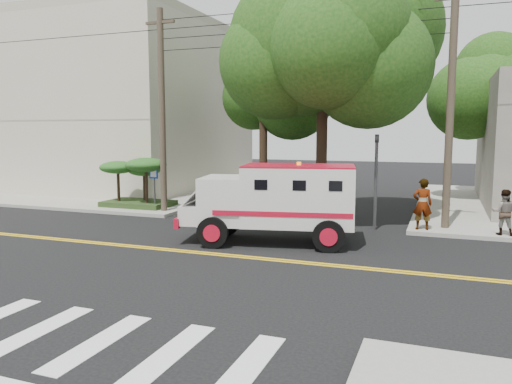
% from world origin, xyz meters
% --- Properties ---
extents(ground, '(100.00, 100.00, 0.00)m').
position_xyz_m(ground, '(0.00, 0.00, 0.00)').
color(ground, black).
rests_on(ground, ground).
extents(sidewalk_nw, '(17.00, 17.00, 0.15)m').
position_xyz_m(sidewalk_nw, '(-13.50, 13.50, 0.07)').
color(sidewalk_nw, gray).
rests_on(sidewalk_nw, ground).
extents(building_left, '(16.00, 14.00, 10.00)m').
position_xyz_m(building_left, '(-15.50, 15.00, 5.15)').
color(building_left, '#B9B298').
rests_on(building_left, sidewalk_nw).
extents(utility_pole_left, '(0.28, 0.28, 9.00)m').
position_xyz_m(utility_pole_left, '(-5.60, 6.00, 4.50)').
color(utility_pole_left, '#382D23').
rests_on(utility_pole_left, ground).
extents(utility_pole_right, '(0.28, 0.28, 9.00)m').
position_xyz_m(utility_pole_right, '(6.30, 6.20, 4.50)').
color(utility_pole_right, '#382D23').
rests_on(utility_pole_right, ground).
extents(tree_main, '(6.08, 5.70, 9.85)m').
position_xyz_m(tree_main, '(1.94, 6.21, 7.20)').
color(tree_main, black).
rests_on(tree_main, ground).
extents(tree_left, '(4.48, 4.20, 7.70)m').
position_xyz_m(tree_left, '(-2.68, 11.79, 5.73)').
color(tree_left, black).
rests_on(tree_left, ground).
extents(tree_right, '(4.80, 4.50, 8.20)m').
position_xyz_m(tree_right, '(8.84, 15.77, 6.09)').
color(tree_right, black).
rests_on(tree_right, ground).
extents(traffic_signal, '(0.15, 0.18, 3.60)m').
position_xyz_m(traffic_signal, '(3.80, 5.60, 2.23)').
color(traffic_signal, '#3F3F42').
rests_on(traffic_signal, ground).
extents(accessibility_sign, '(0.45, 0.10, 2.02)m').
position_xyz_m(accessibility_sign, '(-6.20, 6.17, 1.37)').
color(accessibility_sign, '#3F3F42').
rests_on(accessibility_sign, ground).
extents(palm_planter, '(3.52, 2.63, 2.36)m').
position_xyz_m(palm_planter, '(-7.44, 6.62, 1.65)').
color(palm_planter, '#1E3314').
rests_on(palm_planter, sidewalk_nw).
extents(armored_truck, '(6.05, 3.24, 2.62)m').
position_xyz_m(armored_truck, '(1.01, 2.13, 1.49)').
color(armored_truck, silver).
rests_on(armored_truck, ground).
extents(pedestrian_a, '(0.75, 0.56, 1.87)m').
position_xyz_m(pedestrian_a, '(5.50, 5.50, 1.09)').
color(pedestrian_a, gray).
rests_on(pedestrian_a, sidewalk_ne).
extents(pedestrian_b, '(0.82, 0.67, 1.58)m').
position_xyz_m(pedestrian_b, '(8.17, 5.50, 0.94)').
color(pedestrian_b, gray).
rests_on(pedestrian_b, sidewalk_ne).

